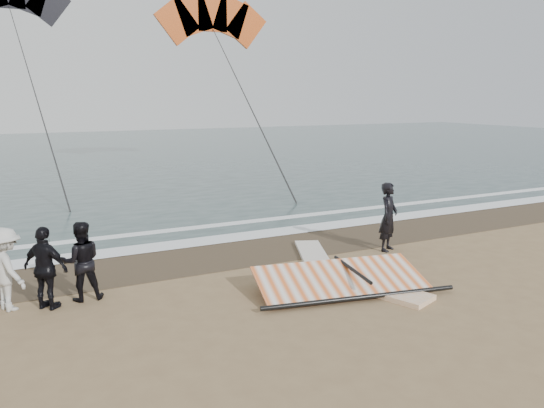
{
  "coord_description": "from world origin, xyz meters",
  "views": [
    {
      "loc": [
        -5.99,
        -8.57,
        4.22
      ],
      "look_at": [
        -0.26,
        3.0,
        1.6
      ],
      "focal_mm": 35.0,
      "sensor_mm": 36.0,
      "label": 1
    }
  ],
  "objects_px": {
    "man_main": "(388,217)",
    "board_white": "(370,286)",
    "board_cream": "(313,255)",
    "sail_rig": "(335,281)"
  },
  "relations": [
    {
      "from": "board_white",
      "to": "board_cream",
      "type": "bearing_deg",
      "value": 67.42
    },
    {
      "from": "man_main",
      "to": "board_cream",
      "type": "bearing_deg",
      "value": 137.98
    },
    {
      "from": "board_white",
      "to": "board_cream",
      "type": "distance_m",
      "value": 2.64
    },
    {
      "from": "board_white",
      "to": "man_main",
      "type": "bearing_deg",
      "value": 24.33
    },
    {
      "from": "sail_rig",
      "to": "man_main",
      "type": "bearing_deg",
      "value": 32.71
    },
    {
      "from": "man_main",
      "to": "sail_rig",
      "type": "height_order",
      "value": "man_main"
    },
    {
      "from": "board_white",
      "to": "board_cream",
      "type": "relative_size",
      "value": 1.09
    },
    {
      "from": "man_main",
      "to": "board_white",
      "type": "relative_size",
      "value": 0.69
    },
    {
      "from": "man_main",
      "to": "board_white",
      "type": "distance_m",
      "value": 3.33
    },
    {
      "from": "board_cream",
      "to": "sail_rig",
      "type": "relative_size",
      "value": 0.59
    }
  ]
}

